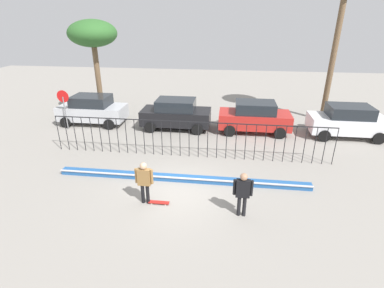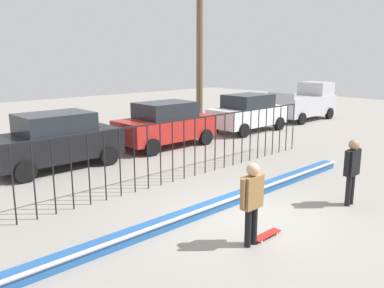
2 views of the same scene
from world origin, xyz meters
TOP-DOWN VIEW (x-y plane):
  - ground_plane at (0.00, 0.00)m, footprint 60.00×60.00m
  - bowl_coping_ledge at (0.00, 0.84)m, footprint 11.00×0.40m
  - perimeter_fence at (0.00, 3.30)m, footprint 14.04×0.04m
  - skateboarder at (-1.11, -0.96)m, footprint 0.70×0.26m
  - skateboard at (-0.59, -0.97)m, footprint 0.80×0.20m
  - camera_operator at (2.53, -1.29)m, footprint 0.70×0.26m
  - parked_car_black at (-1.38, 7.28)m, footprint 4.30×2.12m
  - parked_car_red at (3.49, 7.30)m, footprint 4.30×2.12m
  - parked_car_white at (8.86, 7.19)m, footprint 4.30×2.12m
  - pickup_truck at (14.51, 7.31)m, footprint 4.70×2.12m

SIDE VIEW (x-z plane):
  - ground_plane at x=0.00m, z-range 0.00..0.00m
  - skateboard at x=-0.59m, z-range 0.02..0.10m
  - bowl_coping_ledge at x=0.00m, z-range -0.01..0.25m
  - parked_car_black at x=-1.38m, z-range 0.02..1.92m
  - parked_car_red at x=3.49m, z-range 0.02..1.92m
  - parked_car_white at x=8.86m, z-range 0.02..1.92m
  - camera_operator at x=2.53m, z-range 0.17..1.89m
  - skateboarder at x=-1.11m, z-range 0.17..1.90m
  - pickup_truck at x=14.51m, z-range -0.08..2.16m
  - perimeter_fence at x=0.00m, z-range 0.21..2.11m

